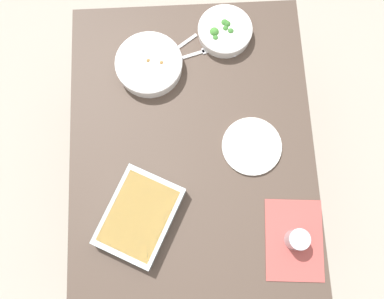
{
  "coord_description": "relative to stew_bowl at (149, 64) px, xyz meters",
  "views": [
    {
      "loc": [
        -0.36,
        0.02,
        2.23
      ],
      "look_at": [
        0.0,
        0.0,
        0.74
      ],
      "focal_mm": 38.89,
      "sensor_mm": 36.0,
      "label": 1
    }
  ],
  "objects": [
    {
      "name": "ground_plane",
      "position": [
        -0.33,
        -0.15,
        -0.77
      ],
      "size": [
        6.0,
        6.0,
        0.0
      ],
      "primitive_type": "plane",
      "color": "#B2A899"
    },
    {
      "name": "fork_on_table",
      "position": [
        0.05,
        -0.18,
        -0.03
      ],
      "size": [
        0.07,
        0.18,
        0.01
      ],
      "color": "silver",
      "rests_on": "dining_table"
    },
    {
      "name": "drink_cup",
      "position": [
        -0.67,
        -0.49,
        0.01
      ],
      "size": [
        0.07,
        0.07,
        0.08
      ],
      "color": "#B2BCC6",
      "rests_on": "dining_table"
    },
    {
      "name": "spoon_by_broccoli",
      "position": [
        0.09,
        -0.31,
        -0.03
      ],
      "size": [
        0.17,
        0.08,
        0.01
      ],
      "color": "silver",
      "rests_on": "dining_table"
    },
    {
      "name": "dining_table",
      "position": [
        -0.33,
        -0.15,
        -0.12
      ],
      "size": [
        1.2,
        0.9,
        0.74
      ],
      "color": "#4C3D33",
      "rests_on": "ground_plane"
    },
    {
      "name": "placemat",
      "position": [
        -0.67,
        -0.49,
        -0.03
      ],
      "size": [
        0.29,
        0.22,
        0.0
      ],
      "primitive_type": "cube",
      "rotation": [
        0.0,
        0.0,
        -0.07
      ],
      "color": "#B24C47",
      "rests_on": "dining_table"
    },
    {
      "name": "side_plate",
      "position": [
        -0.33,
        -0.37,
        -0.03
      ],
      "size": [
        0.22,
        0.22,
        0.01
      ],
      "primitive_type": "cylinder",
      "color": "silver",
      "rests_on": "dining_table"
    },
    {
      "name": "stew_bowl",
      "position": [
        0.0,
        0.0,
        0.0
      ],
      "size": [
        0.26,
        0.26,
        0.06
      ],
      "color": "white",
      "rests_on": "dining_table"
    },
    {
      "name": "baking_dish",
      "position": [
        -0.57,
        0.05,
        0.0
      ],
      "size": [
        0.37,
        0.33,
        0.06
      ],
      "color": "silver",
      "rests_on": "dining_table"
    },
    {
      "name": "spoon_by_stew",
      "position": [
        0.07,
        -0.09,
        -0.03
      ],
      "size": [
        0.12,
        0.15,
        0.01
      ],
      "color": "silver",
      "rests_on": "dining_table"
    },
    {
      "name": "broccoli_bowl",
      "position": [
        0.13,
        -0.3,
        -0.0
      ],
      "size": [
        0.21,
        0.21,
        0.07
      ],
      "color": "white",
      "rests_on": "dining_table"
    }
  ]
}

